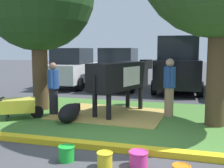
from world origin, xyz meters
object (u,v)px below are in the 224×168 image
Objects in this scene: cow_holstein at (121,76)px; bucket_yellow at (105,159)px; bucket_green at (66,153)px; bucket_pink at (138,158)px; calf_lying at (69,113)px; person_visitor_near at (53,87)px; person_handler at (169,86)px; sedan_red at (73,68)px; hatchback_white at (119,69)px; wheelbarrow at (19,106)px; suv_black at (178,64)px.

bucket_yellow is (0.72, -3.92, -1.02)m from cow_holstein.
bucket_pink is (1.26, 0.14, -0.01)m from bucket_green.
person_visitor_near reaches higher than calf_lying.
person_handler is 3.73m from bucket_pink.
hatchback_white is at bearing 2.10° from sedan_red.
bucket_green is 10.08m from sedan_red.
bucket_pink is at bearing -30.23° from wheelbarrow.
bucket_green is 0.73m from bucket_yellow.
hatchback_white reaches higher than bucket_green.
wheelbarrow is at bearing -98.64° from hatchback_white.
person_visitor_near is 0.34× the size of suv_black.
person_visitor_near reaches higher than wheelbarrow.
sedan_red is (-3.99, 9.22, 0.84)m from bucket_green.
bucket_yellow is (2.59, -3.14, -0.71)m from person_visitor_near.
sedan_red is at bearing 126.72° from cow_holstein.
bucket_pink is 9.10m from suv_black.
hatchback_white is at bearing 99.16° from bucket_green.
suv_black reaches higher than bucket_yellow.
suv_black is at bearing 90.65° from person_handler.
calf_lying is 0.30× the size of sedan_red.
sedan_red is (-2.12, 6.14, 0.14)m from person_visitor_near.
calf_lying is at bearing -86.74° from hatchback_white.
calf_lying is 4.74× the size of bucket_yellow.
calf_lying is 0.78× the size of person_handler.
person_handler is 7.70m from sedan_red.
person_visitor_near is (-0.75, 0.53, 0.61)m from calf_lying.
cow_holstein reaches higher than bucket_pink.
calf_lying is at bearing -35.13° from person_visitor_near.
calf_lying reaches higher than bucket_pink.
wheelbarrow is at bearing -172.53° from calf_lying.
cow_holstein is 1.79× the size of person_handler.
suv_black is at bearing 59.89° from wheelbarrow.
calf_lying is 0.30× the size of hatchback_white.
suv_black is at bearing 69.26° from calf_lying.
sedan_red is (-5.25, 9.08, 0.85)m from bucket_pink.
bucket_green is 1.07× the size of bucket_yellow.
person_handler is 5.03× the size of bucket_pink.
person_visitor_near is at bearing -70.95° from sedan_red.
wheelbarrow is 7.92m from suv_black.
cow_holstein is 5.48m from suv_black.
bucket_yellow is at bearing -100.73° from person_handler.
bucket_yellow is 0.06× the size of sedan_red.
person_handler is 1.11× the size of wheelbarrow.
calf_lying is at bearing 113.64° from bucket_green.
person_handler is 4.12m from bucket_green.
cow_holstein is 3.99m from bucket_green.
bucket_yellow is 0.06× the size of hatchback_white.
bucket_yellow is at bearing -94.13° from suv_black.
hatchback_white is at bearing 177.15° from suv_black.
bucket_yellow is at bearing -4.38° from bucket_green.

